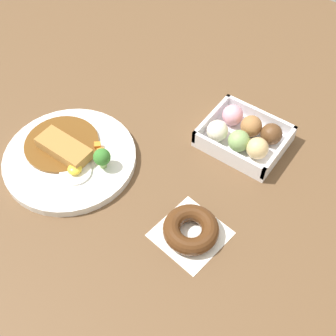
% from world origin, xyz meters
% --- Properties ---
extents(ground_plane, '(1.60, 1.60, 0.00)m').
position_xyz_m(ground_plane, '(0.00, 0.00, 0.00)').
color(ground_plane, brown).
extents(curry_plate, '(0.28, 0.28, 0.07)m').
position_xyz_m(curry_plate, '(0.14, 0.10, 0.01)').
color(curry_plate, white).
rests_on(curry_plate, ground_plane).
extents(donut_box, '(0.18, 0.15, 0.06)m').
position_xyz_m(donut_box, '(-0.13, -0.16, 0.03)').
color(donut_box, white).
rests_on(donut_box, ground_plane).
extents(chocolate_ring_donut, '(0.14, 0.14, 0.04)m').
position_xyz_m(chocolate_ring_donut, '(-0.17, 0.10, 0.02)').
color(chocolate_ring_donut, white).
rests_on(chocolate_ring_donut, ground_plane).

